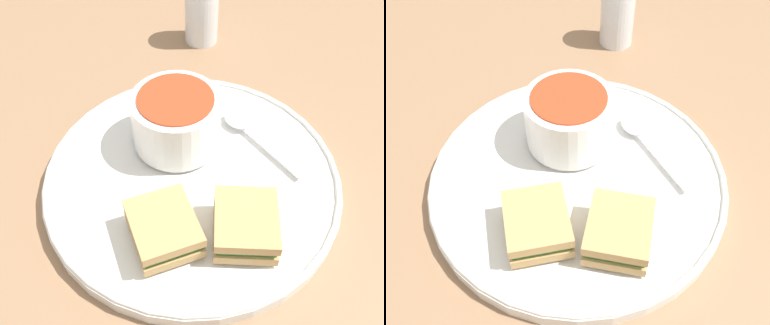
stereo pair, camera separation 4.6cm
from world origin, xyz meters
The scene contains 7 objects.
ground_plane centered at (0.00, 0.00, 0.00)m, with size 2.40×2.40×0.00m, color #8E6B4C.
plate centered at (0.00, 0.00, 0.01)m, with size 0.31×0.31×0.02m.
soup_bowl centered at (0.02, 0.05, 0.05)m, with size 0.09×0.09×0.06m.
spoon centered at (0.09, 0.01, 0.02)m, with size 0.03×0.12×0.01m.
sandwich_half_near centered at (-0.07, -0.04, 0.04)m, with size 0.08×0.08×0.03m.
sandwich_half_far centered at (-0.01, -0.09, 0.04)m, with size 0.09×0.09×0.03m.
salt_shaker centered at (0.19, 0.19, 0.05)m, with size 0.05×0.05×0.09m.
Camera 2 is at (-0.16, -0.25, 0.39)m, focal length 42.00 mm.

